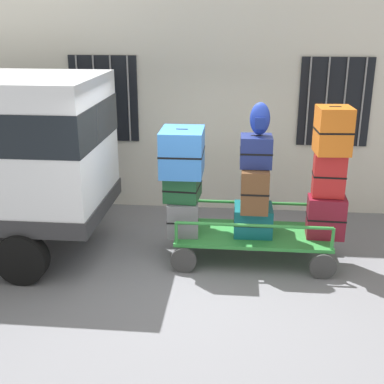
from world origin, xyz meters
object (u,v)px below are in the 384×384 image
(suitcase_midleft_bottom, at_px, (253,220))
(suitcase_midleft_top, at_px, (256,151))
(suitcase_midleft_middle, at_px, (254,185))
(backpack, at_px, (260,119))
(suitcase_left_top, at_px, (182,152))
(suitcase_center_top, at_px, (333,130))
(suitcase_left_bottom, at_px, (183,214))
(suitcase_left_middle, at_px, (183,186))
(suitcase_center_middle, at_px, (329,175))
(suitcase_center_bottom, at_px, (326,217))
(luggage_cart, at_px, (252,238))

(suitcase_midleft_bottom, distance_m, suitcase_midleft_top, 1.03)
(suitcase_midleft_middle, height_order, backpack, backpack)
(suitcase_midleft_top, bearing_deg, suitcase_left_top, 178.95)
(suitcase_midleft_bottom, distance_m, suitcase_center_top, 1.67)
(suitcase_left_top, height_order, backpack, backpack)
(suitcase_left_bottom, distance_m, suitcase_midleft_top, 1.42)
(suitcase_left_middle, distance_m, suitcase_midleft_bottom, 1.12)
(suitcase_center_top, xyz_separation_m, backpack, (-0.98, -0.03, 0.14))
(suitcase_left_middle, bearing_deg, suitcase_midleft_middle, 0.62)
(suitcase_left_bottom, bearing_deg, suitcase_left_middle, -90.00)
(suitcase_left_top, xyz_separation_m, suitcase_center_middle, (2.03, 0.04, -0.29))
(suitcase_left_top, xyz_separation_m, suitcase_center_bottom, (2.03, -0.01, -0.89))
(suitcase_center_middle, bearing_deg, suitcase_center_bottom, -90.00)
(suitcase_midleft_top, relative_size, backpack, 1.01)
(luggage_cart, xyz_separation_m, backpack, (0.04, 0.00, 1.74))
(suitcase_center_middle, bearing_deg, suitcase_midleft_middle, 179.67)
(suitcase_midleft_bottom, xyz_separation_m, backpack, (0.04, -0.01, 1.46))
(suitcase_left_top, xyz_separation_m, suitcase_center_top, (2.03, 0.04, 0.34))
(backpack, bearing_deg, suitcase_midleft_middle, 134.48)
(suitcase_center_middle, bearing_deg, suitcase_midleft_bottom, -178.87)
(suitcase_left_middle, distance_m, suitcase_midleft_middle, 1.02)
(suitcase_midleft_bottom, distance_m, suitcase_midleft_middle, 0.51)
(suitcase_midleft_middle, distance_m, suitcase_midleft_top, 0.52)
(suitcase_left_top, height_order, suitcase_midleft_bottom, suitcase_left_top)
(suitcase_center_top, bearing_deg, suitcase_left_top, -178.88)
(suitcase_center_top, bearing_deg, suitcase_center_middle, -90.00)
(suitcase_center_bottom, bearing_deg, suitcase_midleft_middle, 176.68)
(luggage_cart, xyz_separation_m, suitcase_left_middle, (-1.02, 0.03, 0.75))
(suitcase_left_bottom, relative_size, suitcase_left_middle, 1.27)
(suitcase_left_middle, bearing_deg, suitcase_midleft_bottom, -0.85)
(suitcase_center_top, bearing_deg, backpack, -178.14)
(luggage_cart, distance_m, suitcase_center_top, 1.90)
(suitcase_left_bottom, xyz_separation_m, suitcase_midleft_top, (1.02, -0.06, 0.99))
(luggage_cart, relative_size, backpack, 5.15)
(suitcase_center_top, bearing_deg, suitcase_left_bottom, 179.89)
(suitcase_midleft_top, distance_m, backpack, 0.44)
(suitcase_left_bottom, height_order, suitcase_left_top, suitcase_left_top)
(suitcase_left_middle, bearing_deg, suitcase_left_top, -90.00)
(suitcase_center_bottom, bearing_deg, luggage_cart, 178.79)
(suitcase_midleft_middle, bearing_deg, suitcase_midleft_top, -90.00)
(suitcase_left_middle, bearing_deg, suitcase_midleft_top, -2.94)
(luggage_cart, distance_m, backpack, 1.74)
(suitcase_midleft_middle, bearing_deg, suitcase_left_bottom, -179.95)
(suitcase_left_middle, relative_size, backpack, 1.36)
(backpack, bearing_deg, suitcase_midleft_bottom, 163.64)
(suitcase_midleft_bottom, bearing_deg, backpack, -16.36)
(suitcase_midleft_middle, bearing_deg, suitcase_center_middle, -0.33)
(suitcase_midleft_bottom, xyz_separation_m, suitcase_center_top, (1.02, 0.02, 1.32))
(suitcase_center_bottom, bearing_deg, suitcase_left_middle, 178.65)
(suitcase_left_top, xyz_separation_m, backpack, (1.05, 0.01, 0.48))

